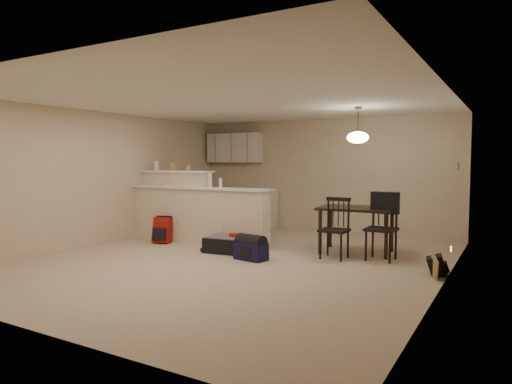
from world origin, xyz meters
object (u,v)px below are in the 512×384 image
Objects in this scene: dining_table at (357,213)px; black_daypack at (437,266)px; navy_duffel at (251,251)px; suitcase at (228,245)px; red_backpack at (163,230)px; pendant_lamp at (358,137)px; dining_chair_near at (334,228)px; dining_chair_far at (381,227)px.

black_daypack is (1.44, -0.94, -0.56)m from dining_table.
black_daypack is at bearing 19.01° from navy_duffel.
suitcase is 1.49× the size of navy_duffel.
dining_table is 2.28m from suitcase.
navy_duffel is at bearing -25.45° from red_backpack.
pendant_lamp is 1.64m from dining_chair_near.
dining_table reaches higher than black_daypack.
dining_chair_near reaches higher than black_daypack.
red_backpack is 4.98m from black_daypack.
dining_chair_far reaches higher than black_daypack.
suitcase is (-1.93, -1.08, -0.56)m from dining_table.
dining_chair_far is 2.11m from navy_duffel.
red_backpack is at bearing -170.98° from dining_table.
dining_chair_near is 1.29× the size of suitcase.
pendant_lamp is at bearing -140.87° from dining_table.
navy_duffel is at bearing -138.45° from dining_table.
navy_duffel is (-1.28, -1.40, -1.85)m from pendant_lamp.
suitcase is 0.72m from navy_duffel.
navy_duffel is at bearing -132.58° from pendant_lamp.
red_backpack is (-4.07, -0.55, -0.28)m from dining_chair_far.
dining_chair_far is at bearing -36.74° from pendant_lamp.
dining_chair_far is (0.53, -0.39, -1.46)m from pendant_lamp.
suitcase is 1.62m from red_backpack.
pendant_lamp is at bearing 46.74° from black_daypack.
dining_table reaches higher than suitcase.
dining_table is 1.75× the size of suitcase.
black_daypack is at bearing -38.94° from dining_table.
pendant_lamp is at bearing 56.92° from navy_duffel.
navy_duffel is at bearing -149.59° from dining_chair_far.
pendant_lamp is 1.60m from dining_chair_far.
suitcase is at bearing -18.82° from red_backpack.
red_backpack is (-3.54, -0.94, -0.45)m from dining_table.
suitcase is at bearing -165.86° from dining_chair_near.
dining_chair_far reaches higher than navy_duffel.
dining_table is 0.68m from dining_chair_far.
dining_chair_far is 2.16× the size of red_backpack.
dining_table is 2.17× the size of pendant_lamp.
pendant_lamp is at bearing 23.11° from suitcase.
pendant_lamp reaches higher than dining_chair_far.
dining_table reaches higher than red_backpack.
pendant_lamp reaches higher than red_backpack.
dining_chair_far reaches higher than red_backpack.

